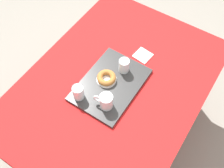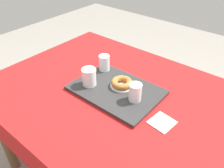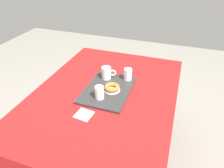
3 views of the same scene
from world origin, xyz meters
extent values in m
plane|color=gray|center=(0.00, 0.00, 0.00)|extent=(6.00, 6.00, 0.00)
cube|color=red|center=(0.00, 0.00, 0.71)|extent=(1.44, 1.03, 0.04)
cube|color=red|center=(0.00, -0.51, 0.62)|extent=(1.44, 0.01, 0.14)
cube|color=red|center=(0.00, 0.51, 0.62)|extent=(1.44, 0.01, 0.14)
cube|color=red|center=(-0.72, 0.00, 0.62)|extent=(0.01, 1.03, 0.14)
cylinder|color=brown|center=(-0.63, -0.43, 0.35)|extent=(0.06, 0.06, 0.69)
cylinder|color=brown|center=(0.63, -0.43, 0.35)|extent=(0.06, 0.06, 0.69)
cylinder|color=brown|center=(-0.63, 0.43, 0.35)|extent=(0.06, 0.06, 0.69)
cube|color=#2D2D2D|center=(0.03, -0.01, 0.75)|extent=(0.47, 0.33, 0.02)
cylinder|color=white|center=(0.16, 0.05, 0.80)|extent=(0.08, 0.08, 0.10)
cylinder|color=#84380F|center=(0.16, 0.05, 0.79)|extent=(0.07, 0.07, 0.07)
torus|color=white|center=(0.18, 0.00, 0.81)|extent=(0.03, 0.06, 0.05)
cylinder|color=white|center=(-0.10, 0.00, 0.80)|extent=(0.06, 0.06, 0.09)
cylinder|color=silver|center=(-0.10, 0.00, 0.78)|extent=(0.06, 0.06, 0.04)
cylinder|color=white|center=(0.20, -0.12, 0.80)|extent=(0.06, 0.06, 0.09)
cylinder|color=silver|center=(0.20, -0.12, 0.78)|extent=(0.06, 0.06, 0.05)
cylinder|color=white|center=(0.02, -0.05, 0.76)|extent=(0.12, 0.12, 0.01)
torus|color=#A3662D|center=(0.02, -0.05, 0.78)|extent=(0.12, 0.12, 0.03)
cube|color=white|center=(-0.28, 0.04, 0.74)|extent=(0.11, 0.12, 0.01)
camera|label=1|loc=(0.76, 0.48, 2.13)|focal=43.12mm
camera|label=2|loc=(-0.59, 0.76, 1.49)|focal=36.64mm
camera|label=3|loc=(-1.19, -0.47, 1.64)|focal=33.40mm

